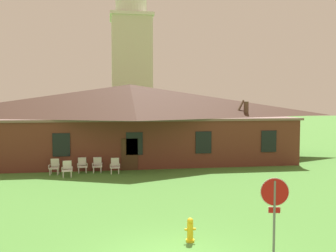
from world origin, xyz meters
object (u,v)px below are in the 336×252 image
lawn_chair_left_end (82,165)px  lawn_chair_by_porch (55,166)px  lawn_chair_near_door (67,168)px  fire_hydrant (190,230)px  lawn_chair_middle (97,164)px  lawn_chair_right_end (115,165)px  stop_sign (275,203)px

lawn_chair_left_end → lawn_chair_by_porch: bearing=-170.5°
lawn_chair_near_door → fire_hydrant: bearing=-66.4°
lawn_chair_by_porch → fire_hydrant: 13.90m
lawn_chair_near_door → fire_hydrant: 12.67m
lawn_chair_middle → lawn_chair_right_end: size_ratio=1.00×
lawn_chair_near_door → lawn_chair_middle: bearing=34.6°
fire_hydrant → lawn_chair_left_end: bearing=108.4°
lawn_chair_by_porch → lawn_chair_middle: (2.62, 0.25, 0.00)m
stop_sign → fire_hydrant: 3.03m
lawn_chair_near_door → lawn_chair_left_end: bearing=57.0°
lawn_chair_near_door → lawn_chair_left_end: same height
lawn_chair_middle → lawn_chair_near_door: bearing=-145.4°
lawn_chair_left_end → fire_hydrant: size_ratio=1.21×
lawn_chair_middle → lawn_chair_left_end: bearing=178.4°
lawn_chair_by_porch → lawn_chair_left_end: same height
stop_sign → fire_hydrant: size_ratio=3.03×
stop_sign → lawn_chair_right_end: stop_sign is taller
lawn_chair_left_end → lawn_chair_middle: size_ratio=1.00×
stop_sign → fire_hydrant: (-2.04, 1.82, -1.31)m
fire_hydrant → stop_sign: bearing=-41.7°
stop_sign → lawn_chair_near_door: bearing=117.9°
lawn_chair_left_end → fire_hydrant: bearing=-71.6°
stop_sign → lawn_chair_right_end: (-4.24, 14.13, -1.19)m
lawn_chair_middle → fire_hydrant: 13.24m
stop_sign → fire_hydrant: stop_sign is taller
stop_sign → lawn_chair_by_porch: 16.49m
lawn_chair_by_porch → lawn_chair_near_door: size_ratio=1.00×
lawn_chair_near_door → lawn_chair_left_end: (0.81, 1.24, 0.00)m
lawn_chair_by_porch → lawn_chair_right_end: (3.73, -0.26, 0.00)m
lawn_chair_by_porch → lawn_chair_near_door: same height
fire_hydrant → lawn_chair_right_end: bearing=100.1°
lawn_chair_middle → lawn_chair_right_end: bearing=-24.5°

